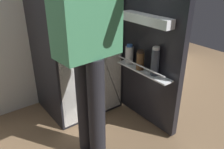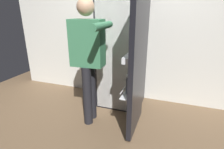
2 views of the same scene
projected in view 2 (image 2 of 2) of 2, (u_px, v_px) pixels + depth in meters
ground_plane at (111, 119)px, 2.58m from camera, size 5.49×5.49×0.00m
kitchen_wall at (129, 24)px, 2.94m from camera, size 4.40×0.10×2.52m
refrigerator at (123, 52)px, 2.70m from camera, size 0.74×1.24×1.79m
person at (88, 53)px, 2.24m from camera, size 0.55×0.70×1.62m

